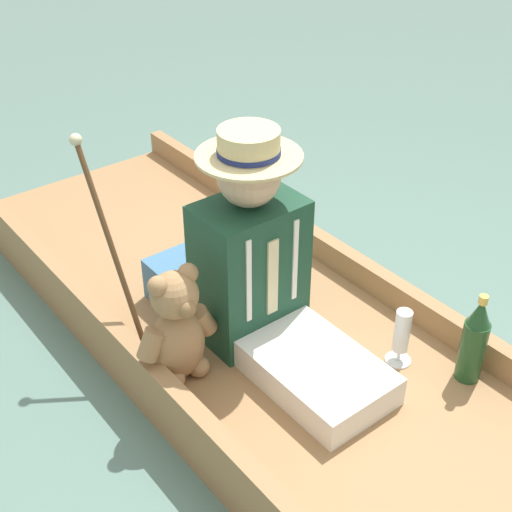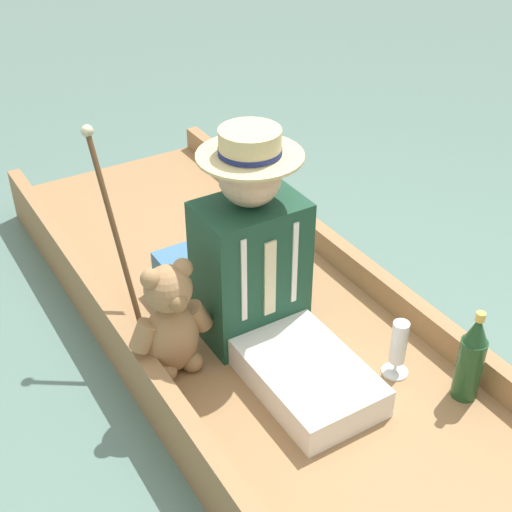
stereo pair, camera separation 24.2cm
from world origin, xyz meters
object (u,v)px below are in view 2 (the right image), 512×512
at_px(walking_cane, 111,218).
at_px(champagne_bottle, 471,358).
at_px(wine_glass, 399,345).
at_px(teddy_bear, 171,322).
at_px(seated_person, 263,275).

distance_m(walking_cane, champagne_bottle, 1.29).
xyz_separation_m(wine_glass, champagne_bottle, (-0.13, 0.20, 0.04)).
height_order(teddy_bear, walking_cane, walking_cane).
xyz_separation_m(teddy_bear, walking_cane, (0.04, -0.37, 0.22)).
height_order(teddy_bear, wine_glass, teddy_bear).
distance_m(seated_person, walking_cane, 0.56).
height_order(seated_person, teddy_bear, seated_person).
bearing_deg(walking_cane, teddy_bear, 95.79).
relative_size(seated_person, teddy_bear, 1.83).
height_order(teddy_bear, champagne_bottle, teddy_bear).
bearing_deg(champagne_bottle, seated_person, -53.18).
bearing_deg(teddy_bear, walking_cane, -84.21).
distance_m(wine_glass, walking_cane, 1.08).
distance_m(seated_person, champagne_bottle, 0.73).
distance_m(teddy_bear, champagne_bottle, 0.98).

